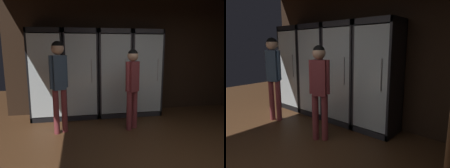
% 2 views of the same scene
% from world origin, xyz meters
% --- Properties ---
extents(wall_back, '(6.00, 0.06, 2.80)m').
position_xyz_m(wall_back, '(0.00, 3.03, 1.40)').
color(wall_back, black).
rests_on(wall_back, ground).
extents(cooler_far_left, '(0.72, 0.60, 1.99)m').
position_xyz_m(cooler_far_left, '(-2.01, 2.74, 0.97)').
color(cooler_far_left, black).
rests_on(cooler_far_left, ground).
extents(cooler_left, '(0.72, 0.60, 1.99)m').
position_xyz_m(cooler_left, '(-1.27, 2.74, 0.97)').
color(cooler_left, black).
rests_on(cooler_left, ground).
extents(cooler_center, '(0.72, 0.60, 1.99)m').
position_xyz_m(cooler_center, '(-0.53, 2.74, 0.97)').
color(cooler_center, '#2B2B30').
rests_on(cooler_center, ground).
extents(cooler_right, '(0.72, 0.60, 1.99)m').
position_xyz_m(cooler_right, '(0.22, 2.74, 0.97)').
color(cooler_right, '#2B2B30').
rests_on(cooler_right, ground).
extents(shopper_near, '(0.29, 0.25, 1.56)m').
position_xyz_m(shopper_near, '(-0.32, 1.78, 0.96)').
color(shopper_near, brown).
rests_on(shopper_near, ground).
extents(shopper_far, '(0.31, 0.23, 1.70)m').
position_xyz_m(shopper_far, '(-1.69, 1.83, 1.08)').
color(shopper_far, brown).
rests_on(shopper_far, ground).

